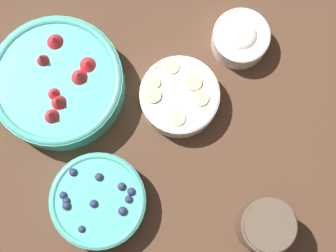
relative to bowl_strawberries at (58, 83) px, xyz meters
The scene contains 6 objects.
ground_plane 0.24m from the bowl_strawberries, 47.43° to the left, with size 4.00×4.00×0.00m, color #4C3323.
bowl_strawberries is the anchor object (origin of this frame).
bowl_blueberries 0.22m from the bowl_strawberries, ahead, with size 0.16×0.16×0.06m.
bowl_bananas 0.22m from the bowl_strawberries, 60.56° to the left, with size 0.14×0.14×0.05m.
bowl_cream 0.34m from the bowl_strawberries, 81.38° to the left, with size 0.10×0.10×0.06m.
jar_chocolate 0.44m from the bowl_strawberries, 31.77° to the left, with size 0.09×0.09×0.10m.
Camera 1 is at (0.15, -0.10, 1.00)m, focal length 60.00 mm.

